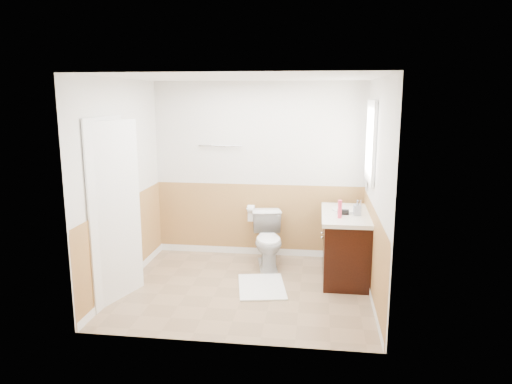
# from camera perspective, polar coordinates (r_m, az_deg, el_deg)

# --- Properties ---
(floor) EXTENTS (3.00, 3.00, 0.00)m
(floor) POSITION_cam_1_polar(r_m,az_deg,el_deg) (5.89, -1.31, -11.50)
(floor) COLOR #8C7051
(floor) RESTS_ON ground
(ceiling) EXTENTS (3.00, 3.00, 0.00)m
(ceiling) POSITION_cam_1_polar(r_m,az_deg,el_deg) (5.42, -1.43, 13.62)
(ceiling) COLOR white
(ceiling) RESTS_ON floor
(wall_back) EXTENTS (3.00, 0.00, 3.00)m
(wall_back) POSITION_cam_1_polar(r_m,az_deg,el_deg) (6.79, 0.32, 2.61)
(wall_back) COLOR silver
(wall_back) RESTS_ON floor
(wall_front) EXTENTS (3.00, 0.00, 3.00)m
(wall_front) POSITION_cam_1_polar(r_m,az_deg,el_deg) (4.27, -4.06, -2.78)
(wall_front) COLOR silver
(wall_front) RESTS_ON floor
(wall_left) EXTENTS (0.00, 3.00, 3.00)m
(wall_left) POSITION_cam_1_polar(r_m,az_deg,el_deg) (5.93, -15.84, 0.87)
(wall_left) COLOR silver
(wall_left) RESTS_ON floor
(wall_right) EXTENTS (0.00, 3.00, 3.00)m
(wall_right) POSITION_cam_1_polar(r_m,az_deg,el_deg) (5.49, 14.28, 0.12)
(wall_right) COLOR silver
(wall_right) RESTS_ON floor
(wainscot_back) EXTENTS (3.00, 0.00, 3.00)m
(wainscot_back) POSITION_cam_1_polar(r_m,az_deg,el_deg) (6.93, 0.30, -3.54)
(wainscot_back) COLOR #BC834B
(wainscot_back) RESTS_ON floor
(wainscot_front) EXTENTS (3.00, 0.00, 3.00)m
(wainscot_front) POSITION_cam_1_polar(r_m,az_deg,el_deg) (4.52, -3.89, -11.99)
(wainscot_front) COLOR #BC834B
(wainscot_front) RESTS_ON floor
(wainscot_left) EXTENTS (0.00, 2.60, 2.60)m
(wainscot_left) POSITION_cam_1_polar(r_m,az_deg,el_deg) (6.11, -15.35, -6.06)
(wainscot_left) COLOR #BC834B
(wainscot_left) RESTS_ON floor
(wainscot_right) EXTENTS (0.00, 2.60, 2.60)m
(wainscot_right) POSITION_cam_1_polar(r_m,az_deg,el_deg) (5.68, 13.79, -7.31)
(wainscot_right) COLOR #BC834B
(wainscot_right) RESTS_ON floor
(toilet) EXTENTS (0.54, 0.78, 0.73)m
(toilet) POSITION_cam_1_polar(r_m,az_deg,el_deg) (6.50, 1.50, -5.80)
(toilet) COLOR silver
(toilet) RESTS_ON floor
(bath_mat) EXTENTS (0.69, 0.89, 0.02)m
(bath_mat) POSITION_cam_1_polar(r_m,az_deg,el_deg) (5.91, 0.68, -11.30)
(bath_mat) COLOR silver
(bath_mat) RESTS_ON floor
(vanity_cabinet) EXTENTS (0.55, 1.10, 0.80)m
(vanity_cabinet) POSITION_cam_1_polar(r_m,az_deg,el_deg) (6.20, 10.68, -6.54)
(vanity_cabinet) COLOR black
(vanity_cabinet) RESTS_ON floor
(vanity_knob_left) EXTENTS (0.03, 0.03, 0.03)m
(vanity_knob_left) POSITION_cam_1_polar(r_m,az_deg,el_deg) (6.05, 7.93, -5.42)
(vanity_knob_left) COLOR silver
(vanity_knob_left) RESTS_ON vanity_cabinet
(vanity_knob_right) EXTENTS (0.03, 0.03, 0.03)m
(vanity_knob_right) POSITION_cam_1_polar(r_m,az_deg,el_deg) (6.24, 7.92, -4.89)
(vanity_knob_right) COLOR white
(vanity_knob_right) RESTS_ON vanity_cabinet
(countertop) EXTENTS (0.60, 1.15, 0.05)m
(countertop) POSITION_cam_1_polar(r_m,az_deg,el_deg) (6.08, 10.73, -2.73)
(countertop) COLOR silver
(countertop) RESTS_ON vanity_cabinet
(sink_basin) EXTENTS (0.36, 0.36, 0.02)m
(sink_basin) POSITION_cam_1_polar(r_m,az_deg,el_deg) (6.22, 10.76, -2.08)
(sink_basin) COLOR silver
(sink_basin) RESTS_ON countertop
(faucet) EXTENTS (0.02, 0.02, 0.14)m
(faucet) POSITION_cam_1_polar(r_m,az_deg,el_deg) (6.22, 12.44, -1.58)
(faucet) COLOR white
(faucet) RESTS_ON countertop
(lotion_bottle) EXTENTS (0.05, 0.05, 0.22)m
(lotion_bottle) POSITION_cam_1_polar(r_m,az_deg,el_deg) (5.80, 10.03, -2.04)
(lotion_bottle) COLOR #F23E5E
(lotion_bottle) RESTS_ON countertop
(soap_dispenser) EXTENTS (0.10, 0.10, 0.19)m
(soap_dispenser) POSITION_cam_1_polar(r_m,az_deg,el_deg) (5.97, 12.07, -1.86)
(soap_dispenser) COLOR #9297A4
(soap_dispenser) RESTS_ON countertop
(hair_dryer_body) EXTENTS (0.14, 0.07, 0.07)m
(hair_dryer_body) POSITION_cam_1_polar(r_m,az_deg,el_deg) (5.98, 10.41, -2.37)
(hair_dryer_body) COLOR black
(hair_dryer_body) RESTS_ON countertop
(hair_dryer_handle) EXTENTS (0.03, 0.03, 0.07)m
(hair_dryer_handle) POSITION_cam_1_polar(r_m,az_deg,el_deg) (5.98, 10.12, -2.67)
(hair_dryer_handle) COLOR black
(hair_dryer_handle) RESTS_ON countertop
(mirror_panel) EXTENTS (0.02, 0.35, 0.90)m
(mirror_panel) POSITION_cam_1_polar(r_m,az_deg,el_deg) (6.53, 13.11, 4.61)
(mirror_panel) COLOR silver
(mirror_panel) RESTS_ON wall_right
(window_frame) EXTENTS (0.04, 0.80, 1.00)m
(window_frame) POSITION_cam_1_polar(r_m,az_deg,el_deg) (6.00, 13.60, 5.93)
(window_frame) COLOR white
(window_frame) RESTS_ON wall_right
(window_glass) EXTENTS (0.01, 0.70, 0.90)m
(window_glass) POSITION_cam_1_polar(r_m,az_deg,el_deg) (6.00, 13.75, 5.92)
(window_glass) COLOR white
(window_glass) RESTS_ON wall_right
(door) EXTENTS (0.29, 0.78, 2.04)m
(door) POSITION_cam_1_polar(r_m,az_deg,el_deg) (5.54, -16.58, -2.35)
(door) COLOR white
(door) RESTS_ON wall_left
(door_frame) EXTENTS (0.02, 0.92, 2.10)m
(door_frame) POSITION_cam_1_polar(r_m,az_deg,el_deg) (5.57, -17.30, -2.22)
(door_frame) COLOR white
(door_frame) RESTS_ON wall_left
(door_knob) EXTENTS (0.06, 0.06, 0.06)m
(door_knob) POSITION_cam_1_polar(r_m,az_deg,el_deg) (5.83, -14.69, -2.28)
(door_knob) COLOR silver
(door_knob) RESTS_ON door
(towel_bar) EXTENTS (0.62, 0.02, 0.02)m
(towel_bar) POSITION_cam_1_polar(r_m,az_deg,el_deg) (6.78, -4.37, 5.55)
(towel_bar) COLOR silver
(towel_bar) RESTS_ON wall_back
(tp_holder_bar) EXTENTS (0.14, 0.02, 0.02)m
(tp_holder_bar) POSITION_cam_1_polar(r_m,az_deg,el_deg) (6.84, -0.59, -2.03)
(tp_holder_bar) COLOR silver
(tp_holder_bar) RESTS_ON wall_back
(tp_roll) EXTENTS (0.10, 0.11, 0.11)m
(tp_roll) POSITION_cam_1_polar(r_m,az_deg,el_deg) (6.84, -0.59, -2.03)
(tp_roll) COLOR white
(tp_roll) RESTS_ON tp_holder_bar
(tp_sheet) EXTENTS (0.10, 0.01, 0.16)m
(tp_sheet) POSITION_cam_1_polar(r_m,az_deg,el_deg) (6.86, -0.59, -2.92)
(tp_sheet) COLOR white
(tp_sheet) RESTS_ON tp_roll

